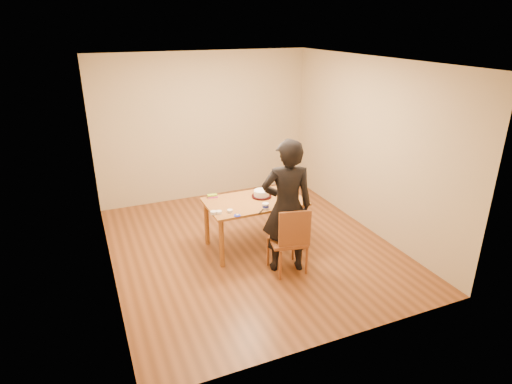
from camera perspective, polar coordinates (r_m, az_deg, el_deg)
name	(u,v)px	position (r m, az deg, el deg)	size (l,w,h in m)	color
room_shell	(242,155)	(6.29, -1.88, 4.99)	(4.00, 4.50, 2.70)	brown
dining_table	(255,202)	(6.22, -0.18, -1.30)	(1.41, 0.84, 0.04)	brown
dining_chair	(287,240)	(5.77, 4.21, -6.42)	(0.46, 0.46, 0.04)	brown
cake_plate	(262,196)	(6.33, 0.75, -0.56)	(0.30, 0.30, 0.02)	#AE0B21
cake	(262,193)	(6.32, 0.75, -0.16)	(0.23, 0.23, 0.07)	white
frosting_dome	(262,190)	(6.30, 0.75, 0.26)	(0.22, 0.22, 0.03)	white
frosting_tub	(266,206)	(5.93, 1.29, -1.88)	(0.09, 0.09, 0.08)	white
frosting_lid	(237,215)	(5.74, -2.52, -3.14)	(0.09, 0.09, 0.01)	#1B25B3
frosting_dollop	(237,215)	(5.73, -2.52, -3.03)	(0.04, 0.04, 0.02)	white
ramekin_green	(230,211)	(5.84, -3.50, -2.53)	(0.08, 0.08, 0.04)	white
ramekin_yellow	(213,213)	(5.81, -5.69, -2.75)	(0.08, 0.08, 0.04)	white
ramekin_multi	(219,212)	(5.81, -4.97, -2.71)	(0.08, 0.08, 0.04)	white
candy_box_pink	(213,197)	(6.35, -5.79, -0.62)	(0.14, 0.07, 0.02)	#EB37B1
candy_box_green	(212,195)	(6.35, -5.86, -0.43)	(0.14, 0.07, 0.02)	green
spatula	(261,212)	(5.85, 0.67, -2.62)	(0.17, 0.02, 0.01)	black
person	(287,207)	(5.59, 4.14, -1.98)	(0.67, 0.44, 1.84)	black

